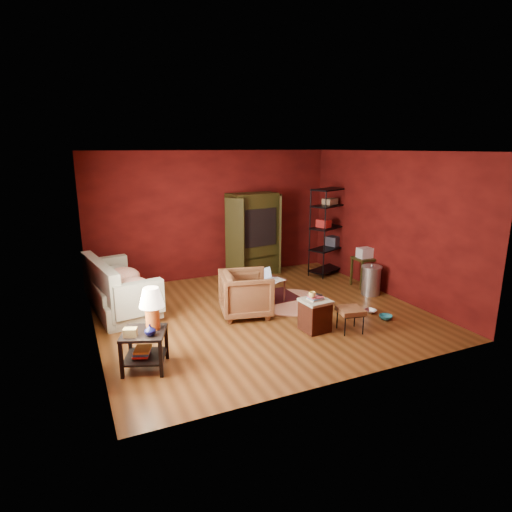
{
  "coord_description": "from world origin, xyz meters",
  "views": [
    {
      "loc": [
        -3.0,
        -6.46,
        2.87
      ],
      "look_at": [
        0.0,
        0.2,
        1.0
      ],
      "focal_mm": 30.0,
      "sensor_mm": 36.0,
      "label": 1
    }
  ],
  "objects_px": {
    "hamper": "(315,314)",
    "laptop_desk": "(270,282)",
    "sofa": "(116,291)",
    "tv_armoire": "(253,233)",
    "armchair": "(246,292)",
    "wire_shelving": "(329,228)",
    "side_table": "(148,321)"
  },
  "relations": [
    {
      "from": "sofa",
      "to": "wire_shelving",
      "type": "distance_m",
      "value": 4.84
    },
    {
      "from": "armchair",
      "to": "laptop_desk",
      "type": "distance_m",
      "value": 0.73
    },
    {
      "from": "armchair",
      "to": "side_table",
      "type": "xyz_separation_m",
      "value": [
        -1.88,
        -1.14,
        0.23
      ]
    },
    {
      "from": "hamper",
      "to": "laptop_desk",
      "type": "relative_size",
      "value": 0.9
    },
    {
      "from": "sofa",
      "to": "side_table",
      "type": "height_order",
      "value": "side_table"
    },
    {
      "from": "sofa",
      "to": "tv_armoire",
      "type": "relative_size",
      "value": 1.03
    },
    {
      "from": "laptop_desk",
      "to": "wire_shelving",
      "type": "height_order",
      "value": "wire_shelving"
    },
    {
      "from": "armchair",
      "to": "wire_shelving",
      "type": "height_order",
      "value": "wire_shelving"
    },
    {
      "from": "side_table",
      "to": "tv_armoire",
      "type": "bearing_deg",
      "value": 48.32
    },
    {
      "from": "laptop_desk",
      "to": "tv_armoire",
      "type": "xyz_separation_m",
      "value": [
        0.48,
        1.88,
        0.57
      ]
    },
    {
      "from": "laptop_desk",
      "to": "tv_armoire",
      "type": "bearing_deg",
      "value": 53.85
    },
    {
      "from": "hamper",
      "to": "wire_shelving",
      "type": "xyz_separation_m",
      "value": [
        1.98,
        2.62,
        0.81
      ]
    },
    {
      "from": "hamper",
      "to": "tv_armoire",
      "type": "bearing_deg",
      "value": 83.66
    },
    {
      "from": "sofa",
      "to": "tv_armoire",
      "type": "xyz_separation_m",
      "value": [
        3.15,
        1.1,
        0.6
      ]
    },
    {
      "from": "side_table",
      "to": "wire_shelving",
      "type": "xyz_separation_m",
      "value": [
        4.61,
        2.71,
        0.43
      ]
    },
    {
      "from": "armchair",
      "to": "laptop_desk",
      "type": "relative_size",
      "value": 1.3
    },
    {
      "from": "side_table",
      "to": "hamper",
      "type": "relative_size",
      "value": 1.84
    },
    {
      "from": "sofa",
      "to": "armchair",
      "type": "distance_m",
      "value": 2.32
    },
    {
      "from": "tv_armoire",
      "to": "side_table",
      "type": "bearing_deg",
      "value": -138.86
    },
    {
      "from": "tv_armoire",
      "to": "wire_shelving",
      "type": "height_order",
      "value": "wire_shelving"
    },
    {
      "from": "side_table",
      "to": "tv_armoire",
      "type": "height_order",
      "value": "tv_armoire"
    },
    {
      "from": "tv_armoire",
      "to": "wire_shelving",
      "type": "distance_m",
      "value": 1.75
    },
    {
      "from": "sofa",
      "to": "hamper",
      "type": "xyz_separation_m",
      "value": [
        2.79,
        -2.17,
        -0.11
      ]
    },
    {
      "from": "side_table",
      "to": "wire_shelving",
      "type": "relative_size",
      "value": 0.55
    },
    {
      "from": "sofa",
      "to": "side_table",
      "type": "distance_m",
      "value": 2.29
    },
    {
      "from": "sofa",
      "to": "wire_shelving",
      "type": "xyz_separation_m",
      "value": [
        4.77,
        0.45,
        0.71
      ]
    },
    {
      "from": "side_table",
      "to": "wire_shelving",
      "type": "height_order",
      "value": "wire_shelving"
    },
    {
      "from": "sofa",
      "to": "hamper",
      "type": "bearing_deg",
      "value": -133.8
    },
    {
      "from": "armchair",
      "to": "wire_shelving",
      "type": "distance_m",
      "value": 3.22
    },
    {
      "from": "sofa",
      "to": "hamper",
      "type": "distance_m",
      "value": 3.54
    },
    {
      "from": "armchair",
      "to": "hamper",
      "type": "xyz_separation_m",
      "value": [
        0.75,
        -1.05,
        -0.16
      ]
    },
    {
      "from": "hamper",
      "to": "armchair",
      "type": "bearing_deg",
      "value": 125.64
    }
  ]
}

